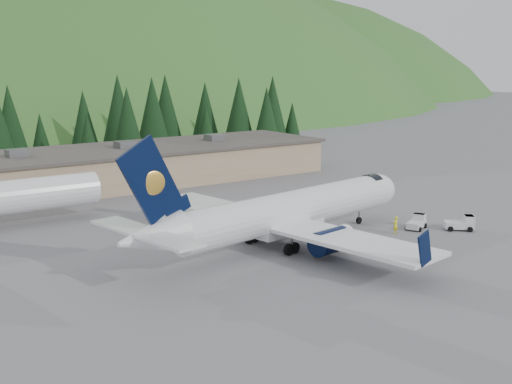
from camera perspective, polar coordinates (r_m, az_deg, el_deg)
The scene contains 8 objects.
ground at distance 62.18m, azimuth 3.23°, elevation -4.51°, with size 600.00×600.00×0.00m, color #5C5C61.
airliner at distance 60.66m, azimuth 2.60°, elevation -1.87°, with size 35.26×33.22×11.71m.
baggage_tug_a at distance 69.20m, azimuth 14.11°, elevation -2.63°, with size 3.04×2.43×1.45m.
baggage_tug_b at distance 69.83m, azimuth 17.82°, elevation -2.67°, with size 3.17×3.04×1.57m.
terminal_building at distance 91.69m, azimuth -14.35°, elevation 2.02°, with size 71.00×17.00×6.10m.
ramp_worker at distance 66.57m, azimuth 12.29°, elevation -2.89°, with size 0.65×0.43×1.79m, color yellow.
tree_line at distance 113.47m, azimuth -18.17°, elevation 6.02°, with size 111.13×18.43×13.70m.
hills at distance 287.56m, azimuth -15.11°, elevation -9.28°, with size 614.00×330.00×300.00m.
Camera 1 is at (-37.61, -46.47, 17.09)m, focal length 45.00 mm.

